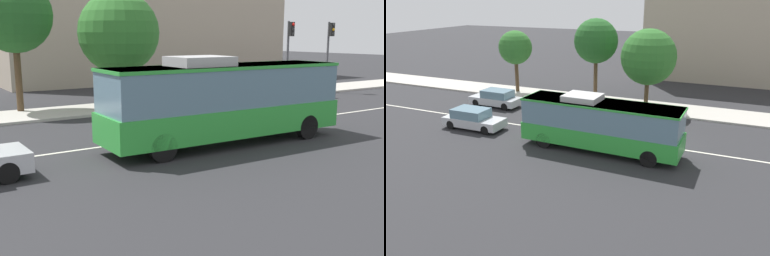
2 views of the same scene
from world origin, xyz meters
The scene contains 9 objects.
ground_plane centered at (0.00, 0.00, 0.00)m, with size 160.00×160.00×0.00m, color #28282B.
sidewalk_kerb centered at (0.00, 8.46, 0.07)m, with size 80.00×3.83×0.14m, color #B2ADA3.
lane_centre_line centered at (0.00, 0.00, 0.01)m, with size 76.00×0.16×0.01m, color silver.
transit_bus centered at (-2.76, -2.12, 1.81)m, with size 10.06×2.73×3.46m.
traffic_light_near_corner centered at (9.81, 6.98, 3.56)m, with size 0.32×0.62×5.20m.
traffic_light_mid_block centered at (13.76, 6.84, 3.56)m, with size 0.33×0.62×5.20m.
street_tree_kerbside_left centered at (-7.70, 9.87, 5.27)m, with size 4.03×4.03×7.31m.
street_tree_kerbside_right centered at (-2.42, 8.27, 4.38)m, with size 4.63×4.63×6.70m.
office_block_background centered at (7.98, 26.37, 6.80)m, with size 27.96×13.00×13.60m.
Camera 1 is at (-13.67, -16.32, 4.21)m, focal length 43.18 mm.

